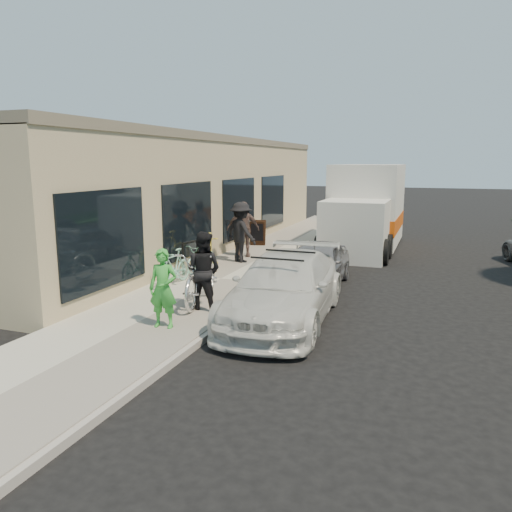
% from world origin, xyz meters
% --- Properties ---
extents(ground, '(120.00, 120.00, 0.00)m').
position_xyz_m(ground, '(0.00, 0.00, 0.00)').
color(ground, black).
rests_on(ground, ground).
extents(sidewalk, '(3.00, 34.00, 0.15)m').
position_xyz_m(sidewalk, '(-2.00, 3.00, 0.07)').
color(sidewalk, '#B1AD9F').
rests_on(sidewalk, ground).
extents(curb, '(0.12, 34.00, 0.13)m').
position_xyz_m(curb, '(-0.45, 3.00, 0.07)').
color(curb, '#A09A92').
rests_on(curb, ground).
extents(storefront, '(3.60, 20.00, 4.22)m').
position_xyz_m(storefront, '(-5.24, 7.99, 2.12)').
color(storefront, tan).
rests_on(storefront, ground).
extents(bike_rack, '(0.22, 0.66, 0.95)m').
position_xyz_m(bike_rack, '(-3.07, 3.28, 0.72)').
color(bike_rack, black).
rests_on(bike_rack, sidewalk).
extents(sandwich_board, '(0.69, 0.69, 0.94)m').
position_xyz_m(sandwich_board, '(-2.97, 8.61, 0.63)').
color(sandwich_board, black).
rests_on(sandwich_board, sidewalk).
extents(sedan_white, '(2.21, 4.90, 1.43)m').
position_xyz_m(sedan_white, '(0.58, 0.51, 0.70)').
color(sedan_white, silver).
rests_on(sedan_white, ground).
extents(sedan_silver, '(1.55, 3.65, 1.23)m').
position_xyz_m(sedan_silver, '(0.52, 3.64, 0.61)').
color(sedan_silver, gray).
rests_on(sedan_silver, ground).
extents(moving_truck, '(2.50, 6.54, 3.21)m').
position_xyz_m(moving_truck, '(0.84, 10.32, 1.42)').
color(moving_truck, silver).
rests_on(moving_truck, ground).
extents(tandem_bike, '(1.24, 2.44, 1.22)m').
position_xyz_m(tandem_bike, '(-1.44, 0.69, 0.76)').
color(tandem_bike, silver).
rests_on(tandem_bike, sidewalk).
extents(woman_rider, '(0.60, 0.44, 1.54)m').
position_xyz_m(woman_rider, '(-1.35, -1.12, 0.92)').
color(woman_rider, green).
rests_on(woman_rider, sidewalk).
extents(man_standing, '(0.85, 0.67, 1.70)m').
position_xyz_m(man_standing, '(-1.18, 0.27, 1.00)').
color(man_standing, black).
rests_on(man_standing, sidewalk).
extents(cruiser_bike_a, '(0.54, 1.56, 0.92)m').
position_xyz_m(cruiser_bike_a, '(-2.88, 1.98, 0.61)').
color(cruiser_bike_a, '#81C0A9').
rests_on(cruiser_bike_a, sidewalk).
extents(cruiser_bike_b, '(0.64, 1.56, 0.80)m').
position_xyz_m(cruiser_bike_b, '(-2.92, 3.67, 0.55)').
color(cruiser_bike_b, '#81C0A9').
rests_on(cruiser_bike_b, sidewalk).
extents(cruiser_bike_c, '(1.20, 1.87, 1.09)m').
position_xyz_m(cruiser_bike_c, '(-2.71, 3.81, 0.70)').
color(cruiser_bike_c, gold).
rests_on(cruiser_bike_c, sidewalk).
extents(bystander_a, '(1.42, 1.20, 1.91)m').
position_xyz_m(bystander_a, '(-2.36, 5.39, 1.11)').
color(bystander_a, black).
rests_on(bystander_a, sidewalk).
extents(bystander_b, '(1.18, 0.88, 1.86)m').
position_xyz_m(bystander_b, '(-2.65, 6.29, 1.08)').
color(bystander_b, brown).
rests_on(bystander_b, sidewalk).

